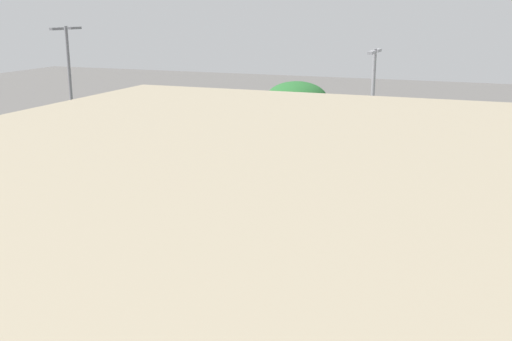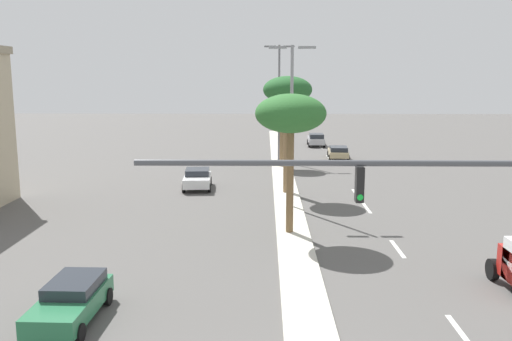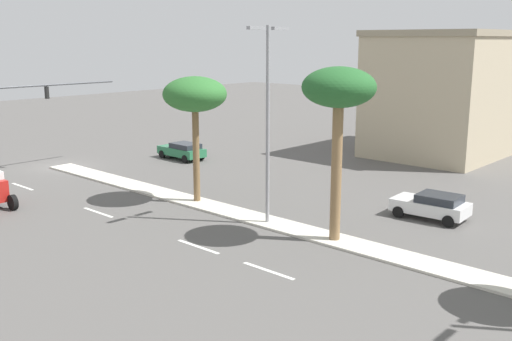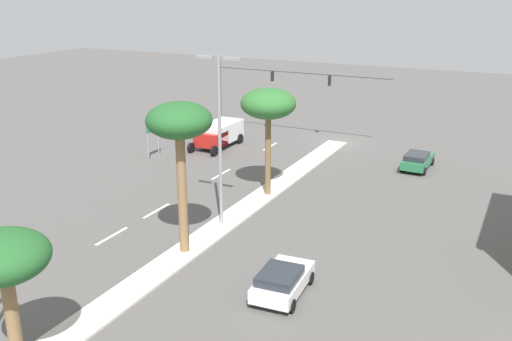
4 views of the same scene
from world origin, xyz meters
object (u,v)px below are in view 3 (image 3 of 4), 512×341
commercial_building (447,93)px  sedan_white_trailing (432,205)px  street_lamp_near (268,110)px  palm_tree_rear (195,96)px  palm_tree_outboard (339,93)px  sedan_green_front (182,150)px

commercial_building → sedan_white_trailing: (18.64, 8.08, -4.43)m
sedan_white_trailing → street_lamp_near: bearing=-41.7°
palm_tree_rear → palm_tree_outboard: size_ratio=0.90×
commercial_building → street_lamp_near: 25.51m
palm_tree_rear → sedan_white_trailing: 14.71m
street_lamp_near → sedan_white_trailing: 10.51m
palm_tree_rear → sedan_green_front: (-8.11, -10.79, -5.66)m
palm_tree_rear → sedan_white_trailing: palm_tree_rear is taller
sedan_green_front → sedan_white_trailing: bearing=85.8°
palm_tree_outboard → sedan_white_trailing: 9.43m
palm_tree_rear → sedan_green_front: palm_tree_rear is taller
commercial_building → sedan_green_front: size_ratio=3.13×
street_lamp_near → sedan_green_front: 19.46m
sedan_green_front → sedan_white_trailing: 22.81m
commercial_building → palm_tree_outboard: bearing=14.0°
commercial_building → street_lamp_near: size_ratio=1.32×
sedan_green_front → palm_tree_outboard: bearing=68.3°
palm_tree_rear → sedan_green_front: bearing=-126.9°
palm_tree_rear → street_lamp_near: street_lamp_near is taller
palm_tree_outboard → sedan_green_front: size_ratio=1.93×
palm_tree_outboard → sedan_green_front: palm_tree_outboard is taller
street_lamp_near → sedan_green_front: size_ratio=2.37×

